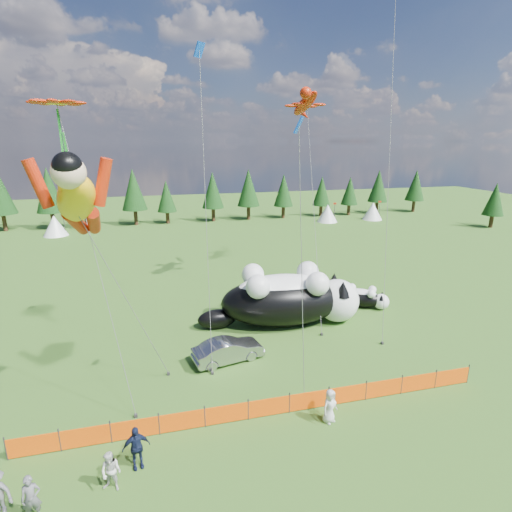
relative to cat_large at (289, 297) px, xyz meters
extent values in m
plane|color=#103309|center=(-4.11, -6.25, -1.96)|extent=(160.00, 160.00, 0.00)
cylinder|color=#262626|center=(-15.11, -9.25, -1.41)|extent=(0.06, 0.06, 1.10)
cylinder|color=#262626|center=(-13.11, -9.25, -1.41)|extent=(0.06, 0.06, 1.10)
cylinder|color=#262626|center=(-11.11, -9.25, -1.41)|extent=(0.06, 0.06, 1.10)
cylinder|color=#262626|center=(-9.11, -9.25, -1.41)|extent=(0.06, 0.06, 1.10)
cylinder|color=#262626|center=(-7.11, -9.25, -1.41)|extent=(0.06, 0.06, 1.10)
cylinder|color=#262626|center=(-5.11, -9.25, -1.41)|extent=(0.06, 0.06, 1.10)
cylinder|color=#262626|center=(-3.11, -9.25, -1.41)|extent=(0.06, 0.06, 1.10)
cylinder|color=#262626|center=(-1.11, -9.25, -1.41)|extent=(0.06, 0.06, 1.10)
cylinder|color=#262626|center=(0.89, -9.25, -1.41)|extent=(0.06, 0.06, 1.10)
cylinder|color=#262626|center=(2.89, -9.25, -1.41)|extent=(0.06, 0.06, 1.10)
cylinder|color=#262626|center=(4.89, -9.25, -1.41)|extent=(0.06, 0.06, 1.10)
cylinder|color=#262626|center=(6.89, -9.25, -1.41)|extent=(0.06, 0.06, 1.10)
cube|color=#FF5105|center=(-14.11, -9.25, -1.46)|extent=(2.00, 0.04, 0.90)
cube|color=#FF5105|center=(-12.11, -9.25, -1.46)|extent=(2.00, 0.04, 0.90)
cube|color=#FF5105|center=(-10.11, -9.25, -1.46)|extent=(2.00, 0.04, 0.90)
cube|color=#FF5105|center=(-8.11, -9.25, -1.46)|extent=(2.00, 0.04, 0.90)
cube|color=#FF5105|center=(-6.11, -9.25, -1.46)|extent=(2.00, 0.04, 0.90)
cube|color=#FF5105|center=(-4.11, -9.25, -1.46)|extent=(2.00, 0.04, 0.90)
cube|color=#FF5105|center=(-2.11, -9.25, -1.46)|extent=(2.00, 0.04, 0.90)
cube|color=#FF5105|center=(-0.11, -9.25, -1.46)|extent=(2.00, 0.04, 0.90)
cube|color=#FF5105|center=(1.89, -9.25, -1.46)|extent=(2.00, 0.04, 0.90)
cube|color=#FF5105|center=(3.89, -9.25, -1.46)|extent=(2.00, 0.04, 0.90)
cube|color=#FF5105|center=(5.89, -9.25, -1.46)|extent=(2.00, 0.04, 0.90)
ellipsoid|color=black|center=(-0.49, 0.05, -0.25)|extent=(8.94, 4.86, 3.43)
ellipsoid|color=white|center=(-0.49, 0.05, 0.61)|extent=(6.74, 3.51, 2.10)
sphere|color=white|center=(3.49, -0.36, -0.44)|extent=(3.05, 3.05, 3.05)
sphere|color=#FC6272|center=(4.77, -0.49, -0.44)|extent=(0.43, 0.43, 0.43)
ellipsoid|color=black|center=(-5.04, 0.52, -1.30)|extent=(2.79, 1.60, 1.33)
cone|color=black|center=(3.39, -1.27, 0.78)|extent=(1.07, 1.07, 1.07)
cone|color=black|center=(3.58, 0.55, 0.78)|extent=(1.07, 1.07, 1.07)
sphere|color=white|center=(1.72, 1.07, 1.37)|extent=(1.60, 1.60, 1.60)
sphere|color=white|center=(1.46, -1.40, 1.37)|extent=(1.60, 1.60, 1.60)
sphere|color=white|center=(-2.26, 1.48, 1.37)|extent=(1.60, 1.60, 1.60)
sphere|color=white|center=(-2.52, -0.98, 1.37)|extent=(1.60, 1.60, 1.60)
ellipsoid|color=black|center=(6.37, 1.52, -1.29)|extent=(3.67, 3.17, 1.35)
ellipsoid|color=white|center=(6.37, 1.52, -0.95)|extent=(2.74, 2.34, 0.82)
sphere|color=white|center=(7.67, 0.64, -1.37)|extent=(1.20, 1.20, 1.20)
sphere|color=#FC6272|center=(8.10, 0.36, -1.37)|extent=(0.17, 0.17, 0.17)
ellipsoid|color=black|center=(4.88, 2.51, -1.70)|extent=(1.16, 1.02, 0.52)
cone|color=black|center=(7.48, 0.34, -0.89)|extent=(0.42, 0.42, 0.42)
cone|color=black|center=(7.87, 0.94, -0.89)|extent=(0.42, 0.42, 0.42)
sphere|color=white|center=(7.32, 1.46, -0.66)|extent=(0.63, 0.63, 0.63)
sphere|color=white|center=(6.78, 0.65, -0.66)|extent=(0.63, 0.63, 0.63)
sphere|color=white|center=(6.02, 2.33, -0.66)|extent=(0.63, 0.63, 0.63)
sphere|color=white|center=(5.48, 1.53, -0.66)|extent=(0.63, 0.63, 0.63)
imported|color=#A4A4A9|center=(-5.07, -3.93, -1.28)|extent=(4.37, 2.31, 1.37)
imported|color=#5A5A5F|center=(-13.35, -12.36, -1.11)|extent=(0.67, 0.49, 1.71)
imported|color=silver|center=(-10.85, -11.78, -1.16)|extent=(0.90, 0.73, 1.60)
imported|color=#131B36|center=(-9.99, -10.90, -1.05)|extent=(1.16, 0.74, 1.83)
imported|color=silver|center=(-1.53, -10.29, -1.14)|extent=(0.94, 0.80, 1.64)
cylinder|color=#595959|center=(-10.04, -6.33, 3.25)|extent=(0.03, 0.03, 11.12)
cube|color=#262626|center=(-8.55, -4.59, -1.88)|extent=(0.15, 0.15, 0.16)
cylinder|color=#595959|center=(2.59, 2.73, 5.78)|extent=(0.03, 0.03, 18.35)
cube|color=#262626|center=(1.52, -2.31, -1.88)|extent=(0.15, 0.15, 0.16)
cylinder|color=#595959|center=(-11.41, -5.74, 5.17)|extent=(0.03, 0.03, 14.77)
cube|color=#262626|center=(-10.17, -7.80, -1.88)|extent=(0.15, 0.15, 0.16)
cube|color=#198E24|center=(-12.64, -3.67, 9.86)|extent=(0.18, 0.18, 4.03)
cylinder|color=#595959|center=(-6.00, -3.15, 6.66)|extent=(0.03, 0.03, 17.40)
cube|color=#262626|center=(-6.19, -5.11, -1.88)|extent=(0.15, 0.15, 0.16)
cylinder|color=#595959|center=(6.65, -0.33, 9.38)|extent=(0.03, 0.03, 24.09)
cube|color=#262626|center=(4.78, -4.37, -1.88)|extent=(0.15, 0.15, 0.16)
cylinder|color=#595959|center=(-2.58, -8.95, 4.64)|extent=(0.03, 0.03, 12.91)
cube|color=#262626|center=(-2.27, -9.07, -1.88)|extent=(0.15, 0.15, 0.16)
camera|label=1|loc=(-8.60, -24.54, 10.46)|focal=28.00mm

